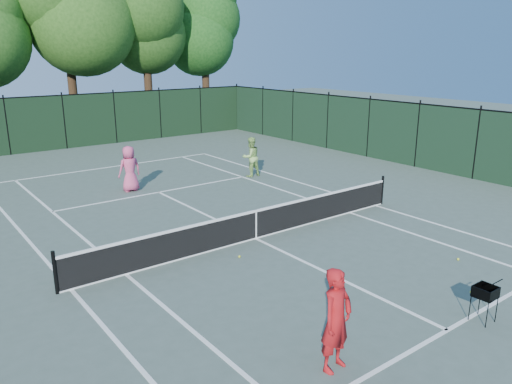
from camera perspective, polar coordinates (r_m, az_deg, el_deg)
ground at (r=15.03m, az=-0.02°, el=-5.35°), size 90.00×90.00×0.00m
sideline_doubles_left at (r=12.77m, az=-20.36°, el=-10.42°), size 0.10×23.77×0.01m
sideline_doubles_right at (r=18.69m, az=13.50°, el=-1.51°), size 0.10×23.77×0.01m
sideline_singles_left at (r=13.16m, az=-14.62°, el=-9.10°), size 0.10×23.77×0.01m
sideline_singles_right at (r=17.68m, az=10.67°, el=-2.33°), size 0.10×23.77×0.01m
baseline_far at (r=25.15m, az=-16.66°, el=2.71°), size 10.97×0.10×0.01m
service_line_near at (r=11.14m, az=21.03°, el=-14.52°), size 8.23×0.10×0.01m
service_line_far at (r=20.24m, az=-11.05°, el=-0.02°), size 8.23×0.10×0.01m
center_service_line at (r=15.03m, az=-0.02°, el=-5.34°), size 0.10×12.80×0.01m
tennis_net at (r=14.87m, az=-0.02°, el=-3.64°), size 11.69×0.09×1.06m
fence_far at (r=30.62m, az=-21.05°, el=7.43°), size 24.00×0.05×3.00m
fence_right at (r=23.65m, az=23.89°, el=4.92°), size 0.05×36.00×3.00m
tree_4 at (r=36.33m, az=-12.70°, el=19.78°), size 6.20×6.20×12.97m
tree_5 at (r=39.12m, az=-5.96°, el=19.12°), size 5.80×5.80×12.23m
coach at (r=9.01m, az=9.19°, el=-14.24°), size 0.92×0.75×1.90m
player_pink at (r=20.47m, az=-14.25°, el=2.60°), size 0.90×0.58×1.83m
player_green at (r=22.23m, az=-0.60°, el=4.04°), size 0.87×0.68×1.77m
ball_hopper at (r=11.46m, az=24.74°, el=-10.34°), size 0.44×0.44×0.79m
loose_ball_near_cart at (r=14.59m, az=22.10°, el=-7.12°), size 0.07×0.07×0.07m
loose_ball_midcourt at (r=13.71m, az=-1.91°, el=-7.38°), size 0.07×0.07×0.07m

